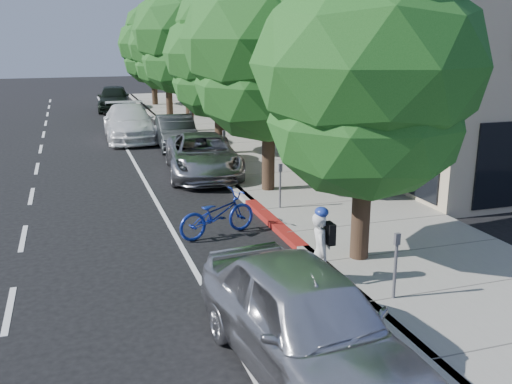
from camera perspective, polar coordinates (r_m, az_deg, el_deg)
name	(u,v)px	position (r m, az deg, el deg)	size (l,w,h in m)	color
ground	(287,238)	(14.13, 3.14, -4.60)	(120.00, 120.00, 0.00)	black
sidewalk	(268,162)	(22.09, 1.22, 2.98)	(4.60, 56.00, 0.15)	gray
curb	(210,166)	(21.46, -4.59, 2.56)	(0.30, 56.00, 0.15)	#9E998E
curb_red_segment	(274,223)	(14.98, 1.76, -3.09)	(0.32, 4.00, 0.15)	maroon
storefront_building	(331,59)	(33.65, 7.54, 13.02)	(10.00, 36.00, 7.00)	#BDB291
street_tree_0	(368,69)	(11.86, 11.17, 12.02)	(4.78, 4.78, 6.97)	black
street_tree_1	(269,43)	(17.34, 1.31, 14.71)	(5.27, 5.27, 7.69)	black
street_tree_2	(218,55)	(23.10, -3.78, 13.49)	(4.41, 4.41, 6.70)	black
street_tree_3	(187,32)	(28.93, -6.89, 15.56)	(5.38, 5.38, 8.17)	black
street_tree_4	(167,46)	(34.84, -8.87, 14.20)	(4.61, 4.61, 6.94)	black
street_tree_5	(152,45)	(40.77, -10.31, 14.27)	(4.75, 4.75, 6.96)	black
cyclist	(320,252)	(11.14, 6.46, -5.97)	(0.57, 0.38, 1.58)	silver
bicycle	(217,214)	(14.14, -3.91, -2.22)	(0.73, 2.11, 1.11)	#162B9B
silver_suv	(203,155)	(20.31, -5.37, 3.69)	(2.42, 5.24, 1.46)	#9F9EA3
dark_sedan	(176,132)	(25.33, -8.01, 5.92)	(1.52, 4.36, 1.44)	#212526
white_pickup	(129,123)	(28.05, -12.58, 6.80)	(2.26, 5.56, 1.61)	white
dark_suv_far	(114,98)	(39.13, -14.02, 9.11)	(1.98, 4.93, 1.68)	black
near_car_a	(307,322)	(8.49, 5.08, -12.78)	(1.95, 4.85, 1.65)	silver
pedestrian	(336,145)	(20.36, 8.03, 4.64)	(0.90, 0.70, 1.86)	black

